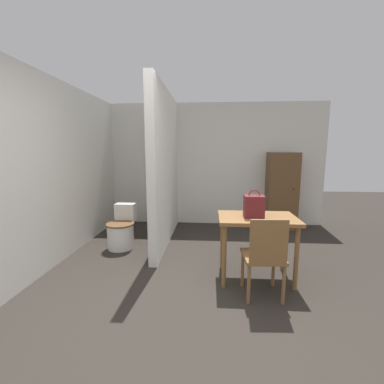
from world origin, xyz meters
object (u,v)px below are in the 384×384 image
toilet (122,231)px  wooden_cabinet (282,191)px  wooden_chair (265,255)px  handbag (254,206)px  dining_table (257,226)px

toilet → wooden_cabinet: bearing=24.0°
wooden_chair → handbag: size_ratio=2.75×
handbag → wooden_chair: bearing=-82.3°
dining_table → handbag: 0.25m
wooden_cabinet → handbag: bearing=-112.7°
dining_table → toilet: size_ratio=1.36×
wooden_chair → wooden_cabinet: size_ratio=0.59×
dining_table → handbag: (-0.05, -0.02, 0.24)m
wooden_chair → toilet: wooden_chair is taller
handbag → wooden_cabinet: wooden_cabinet is taller
dining_table → wooden_chair: bearing=-89.1°
dining_table → toilet: bearing=155.5°
wooden_chair → handbag: 0.59m
wooden_chair → toilet: 2.39m
wooden_cabinet → wooden_chair: bearing=-108.2°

